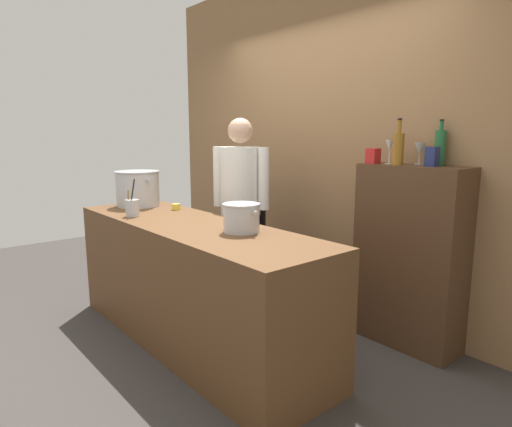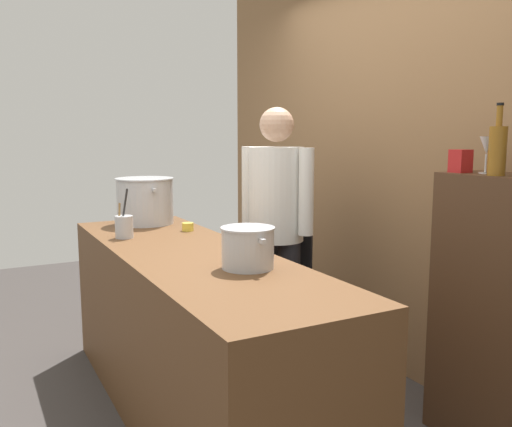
# 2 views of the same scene
# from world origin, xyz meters

# --- Properties ---
(ground_plane) EXTENTS (8.00, 8.00, 0.00)m
(ground_plane) POSITION_xyz_m (0.00, 0.00, 0.00)
(ground_plane) COLOR #383330
(brick_back_panel) EXTENTS (4.40, 0.10, 3.00)m
(brick_back_panel) POSITION_xyz_m (0.00, 1.40, 1.50)
(brick_back_panel) COLOR olive
(brick_back_panel) RESTS_ON ground_plane
(prep_counter) EXTENTS (2.41, 0.70, 0.90)m
(prep_counter) POSITION_xyz_m (0.00, 0.00, 0.45)
(prep_counter) COLOR brown
(prep_counter) RESTS_ON ground_plane
(chef) EXTENTS (0.49, 0.40, 1.66)m
(chef) POSITION_xyz_m (-0.32, 0.70, 0.96)
(chef) COLOR black
(chef) RESTS_ON ground_plane
(stockpot_large) EXTENTS (0.44, 0.39, 0.31)m
(stockpot_large) POSITION_xyz_m (-0.97, 0.06, 1.05)
(stockpot_large) COLOR #B7BABF
(stockpot_large) RESTS_ON prep_counter
(stockpot_small) EXTENTS (0.31, 0.25, 0.19)m
(stockpot_small) POSITION_xyz_m (0.44, 0.11, 0.99)
(stockpot_small) COLOR #B7BABF
(stockpot_small) RESTS_ON prep_counter
(utensil_crock) EXTENTS (0.10, 0.10, 0.29)m
(utensil_crock) POSITION_xyz_m (-0.53, -0.20, 0.97)
(utensil_crock) COLOR #B7BABF
(utensil_crock) RESTS_ON prep_counter
(butter_jar) EXTENTS (0.07, 0.07, 0.05)m
(butter_jar) POSITION_xyz_m (-0.58, 0.21, 0.93)
(butter_jar) COLOR yellow
(butter_jar) RESTS_ON prep_counter
(wine_bottle_amber) EXTENTS (0.08, 0.08, 0.32)m
(wine_bottle_amber) POSITION_xyz_m (0.93, 1.10, 1.43)
(wine_bottle_amber) COLOR #8C5919
(wine_bottle_amber) RESTS_ON bar_cabinet
(wine_glass_tall) EXTENTS (0.07, 0.07, 0.17)m
(wine_glass_tall) POSITION_xyz_m (0.82, 1.17, 1.44)
(wine_glass_tall) COLOR silver
(wine_glass_tall) RESTS_ON bar_cabinet
(spice_tin_red) EXTENTS (0.08, 0.08, 0.11)m
(spice_tin_red) POSITION_xyz_m (0.72, 1.12, 1.37)
(spice_tin_red) COLOR red
(spice_tin_red) RESTS_ON bar_cabinet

